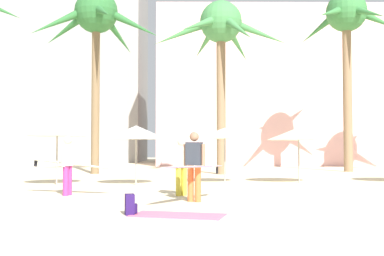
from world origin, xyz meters
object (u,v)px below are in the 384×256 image
(cafe_umbrella_0, at_px, (57,130))
(cafe_umbrella_3, at_px, (225,133))
(beach_towel, at_px, (178,215))
(backpack, at_px, (130,205))
(person_far_right, at_px, (69,163))
(palm_tree_right, at_px, (347,24))
(palm_tree_far_left, at_px, (96,22))
(palm_tree_center, at_px, (221,33))
(person_near_left, at_px, (181,164))
(person_near_right, at_px, (194,165))
(cafe_umbrella_2, at_px, (299,134))
(cafe_umbrella_6, at_px, (136,132))

(cafe_umbrella_0, height_order, cafe_umbrella_3, cafe_umbrella_0)
(beach_towel, bearing_deg, backpack, 171.77)
(cafe_umbrella_3, height_order, person_far_right, cafe_umbrella_3)
(person_far_right, bearing_deg, palm_tree_right, 62.48)
(palm_tree_far_left, height_order, beach_towel, palm_tree_far_left)
(palm_tree_center, distance_m, person_near_left, 13.00)
(beach_towel, height_order, person_far_right, person_far_right)
(beach_towel, xyz_separation_m, person_near_right, (0.36, 2.36, 0.94))
(cafe_umbrella_3, relative_size, person_near_right, 0.76)
(cafe_umbrella_3, bearing_deg, person_near_right, -100.90)
(palm_tree_right, distance_m, beach_towel, 21.78)
(backpack, bearing_deg, palm_tree_center, 66.59)
(palm_tree_far_left, xyz_separation_m, backpack, (3.76, -15.43, -7.89))
(beach_towel, xyz_separation_m, person_far_right, (-3.26, 4.21, 0.91))
(palm_tree_right, bearing_deg, palm_tree_far_left, -171.48)
(palm_tree_right, relative_size, person_near_left, 6.33)
(cafe_umbrella_2, relative_size, person_near_left, 1.50)
(beach_towel, distance_m, backpack, 1.01)
(backpack, distance_m, person_far_right, 4.73)
(cafe_umbrella_0, distance_m, person_far_right, 4.14)
(cafe_umbrella_2, bearing_deg, cafe_umbrella_0, -173.40)
(beach_towel, bearing_deg, palm_tree_center, 82.87)
(cafe_umbrella_0, relative_size, cafe_umbrella_2, 0.91)
(cafe_umbrella_0, relative_size, person_near_right, 0.79)
(palm_tree_far_left, xyz_separation_m, palm_tree_center, (6.63, -0.46, -0.71))
(palm_tree_center, relative_size, cafe_umbrella_0, 4.03)
(palm_tree_center, relative_size, palm_tree_right, 0.87)
(palm_tree_far_left, bearing_deg, person_far_right, -82.58)
(cafe_umbrella_3, distance_m, person_near_right, 6.73)
(palm_tree_far_left, bearing_deg, person_near_right, -68.90)
(palm_tree_right, xyz_separation_m, backpack, (-10.37, -17.55, -8.37))
(cafe_umbrella_6, height_order, beach_towel, cafe_umbrella_6)
(cafe_umbrella_2, height_order, person_far_right, cafe_umbrella_2)
(palm_tree_right, bearing_deg, palm_tree_center, -161.06)
(beach_towel, bearing_deg, person_near_right, 81.36)
(palm_tree_far_left, bearing_deg, person_near_left, -67.68)
(cafe_umbrella_0, bearing_deg, person_near_right, -48.23)
(palm_tree_right, relative_size, cafe_umbrella_2, 4.22)
(palm_tree_right, xyz_separation_m, cafe_umbrella_3, (-7.78, -8.79, -6.64))
(cafe_umbrella_2, relative_size, backpack, 5.89)
(person_near_right, relative_size, person_far_right, 1.00)
(palm_tree_far_left, height_order, cafe_umbrella_2, palm_tree_far_left)
(palm_tree_right, height_order, cafe_umbrella_3, palm_tree_right)
(cafe_umbrella_2, distance_m, cafe_umbrella_6, 6.34)
(palm_tree_right, height_order, cafe_umbrella_6, palm_tree_right)
(cafe_umbrella_2, distance_m, backpack, 10.58)
(cafe_umbrella_3, bearing_deg, person_near_left, -108.23)
(palm_tree_far_left, xyz_separation_m, person_near_left, (4.75, -11.57, -7.19))
(palm_tree_far_left, bearing_deg, backpack, -76.29)
(cafe_umbrella_0, distance_m, beach_towel, 9.43)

